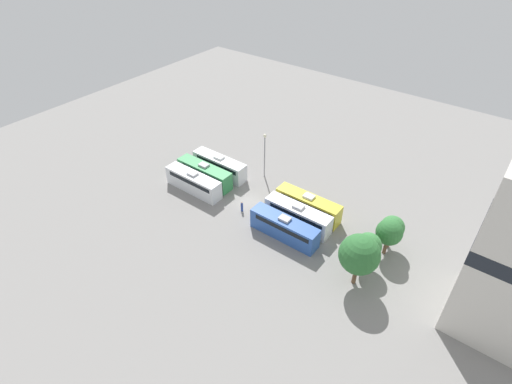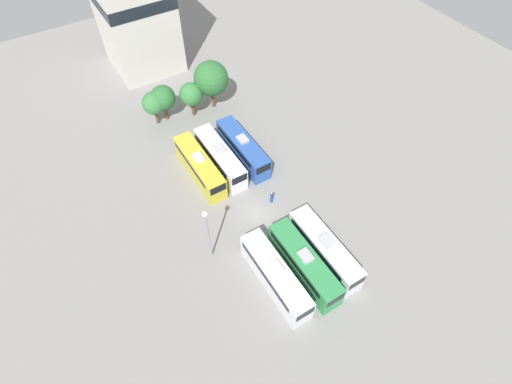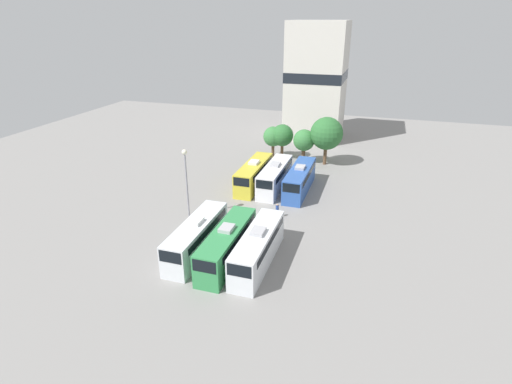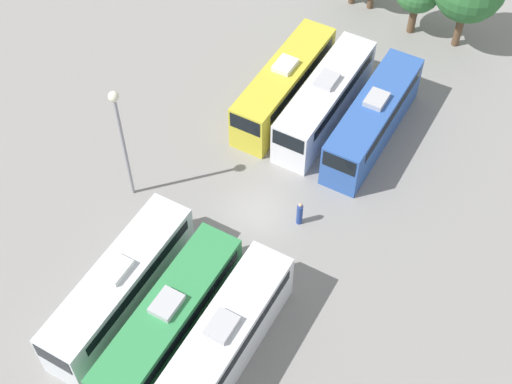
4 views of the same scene
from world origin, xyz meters
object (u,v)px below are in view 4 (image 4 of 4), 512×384
at_px(bus_3, 285,84).
at_px(light_pole, 120,128).
at_px(bus_2, 223,341).
at_px(bus_5, 373,118).
at_px(bus_4, 325,99).
at_px(bus_0, 121,286).
at_px(worker_person, 300,214).
at_px(bus_1, 170,320).

relative_size(bus_3, light_pole, 1.27).
relative_size(bus_2, bus_5, 1.00).
relative_size(bus_4, light_pole, 1.27).
distance_m(bus_0, bus_3, 18.01).
relative_size(bus_3, bus_4, 1.00).
relative_size(bus_2, bus_4, 1.00).
height_order(bus_3, bus_5, same).
bearing_deg(worker_person, bus_0, -120.98).
bearing_deg(bus_0, worker_person, 59.02).
relative_size(bus_1, worker_person, 5.91).
bearing_deg(bus_5, bus_3, 179.54).
distance_m(bus_2, bus_5, 18.08).
bearing_deg(bus_3, light_pole, -110.69).
distance_m(bus_2, worker_person, 9.69).
bearing_deg(bus_2, bus_1, -174.24).
bearing_deg(worker_person, bus_4, 106.76).
relative_size(bus_0, bus_4, 1.00).
bearing_deg(bus_1, bus_2, 5.76).
relative_size(bus_1, light_pole, 1.27).
bearing_deg(bus_2, light_pole, 147.58).
relative_size(bus_2, bus_3, 1.00).
height_order(worker_person, light_pole, light_pole).
xyz_separation_m(bus_2, bus_4, (-3.23, 18.17, 0.00)).
height_order(bus_4, bus_5, same).
height_order(bus_3, worker_person, bus_3).
distance_m(bus_0, light_pole, 8.65).
height_order(bus_0, bus_1, same).
relative_size(bus_1, bus_4, 1.00).
bearing_deg(bus_4, bus_3, -179.24).
distance_m(bus_2, bus_4, 18.45).
height_order(bus_4, light_pole, light_pole).
distance_m(worker_person, light_pole, 11.34).
height_order(bus_1, bus_5, same).
bearing_deg(bus_2, bus_0, 178.96).
xyz_separation_m(bus_0, bus_5, (6.55, 17.96, 0.00)).
xyz_separation_m(bus_5, worker_person, (-0.85, -8.46, -0.95)).
height_order(bus_0, light_pole, light_pole).
bearing_deg(worker_person, light_pole, -163.48).
height_order(bus_1, worker_person, bus_1).
distance_m(bus_0, bus_5, 19.12).
bearing_deg(bus_5, bus_0, -110.05).
distance_m(bus_0, bus_1, 3.41).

